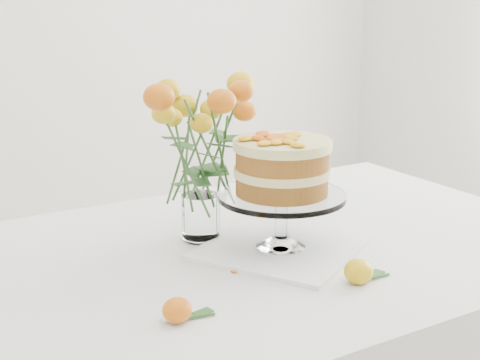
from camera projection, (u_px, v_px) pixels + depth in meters
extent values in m
cube|color=tan|center=(260.00, 256.00, 1.47)|extent=(1.40, 0.90, 0.04)
cylinder|color=tan|center=(358.00, 290.00, 2.18)|extent=(0.06, 0.06, 0.71)
cube|color=white|center=(260.00, 246.00, 1.47)|extent=(1.42, 0.92, 0.01)
cube|color=white|center=(172.00, 230.00, 1.87)|extent=(1.42, 0.01, 0.20)
cube|color=white|center=(477.00, 234.00, 1.84)|extent=(0.01, 0.92, 0.20)
cube|color=white|center=(281.00, 248.00, 1.43)|extent=(0.42, 0.42, 0.01)
cylinder|color=white|center=(281.00, 218.00, 1.42)|extent=(0.03, 0.03, 0.09)
cylinder|color=white|center=(282.00, 196.00, 1.40)|extent=(0.27, 0.27, 0.01)
cylinder|color=brown|center=(282.00, 184.00, 1.40)|extent=(0.25, 0.25, 0.04)
cylinder|color=beige|center=(282.00, 171.00, 1.39)|extent=(0.26, 0.26, 0.02)
cylinder|color=brown|center=(282.00, 158.00, 1.38)|extent=(0.25, 0.25, 0.04)
cylinder|color=beige|center=(282.00, 145.00, 1.37)|extent=(0.26, 0.26, 0.02)
cylinder|color=white|center=(201.00, 238.00, 1.49)|extent=(0.07, 0.07, 0.01)
cylinder|color=white|center=(201.00, 216.00, 1.48)|extent=(0.08, 0.08, 0.10)
ellipsoid|color=gold|center=(358.00, 271.00, 1.26)|extent=(0.06, 0.06, 0.05)
cylinder|color=#2E5C25|center=(375.00, 278.00, 1.29)|extent=(0.07, 0.01, 0.01)
ellipsoid|color=#E94D0B|center=(177.00, 310.00, 1.11)|extent=(0.05, 0.05, 0.04)
cylinder|color=#2E5C25|center=(198.00, 317.00, 1.13)|extent=(0.06, 0.02, 0.01)
ellipsoid|color=#FCB00F|center=(236.00, 271.00, 1.32)|extent=(0.03, 0.02, 0.00)
ellipsoid|color=#FCB00F|center=(289.00, 267.00, 1.34)|extent=(0.03, 0.02, 0.00)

